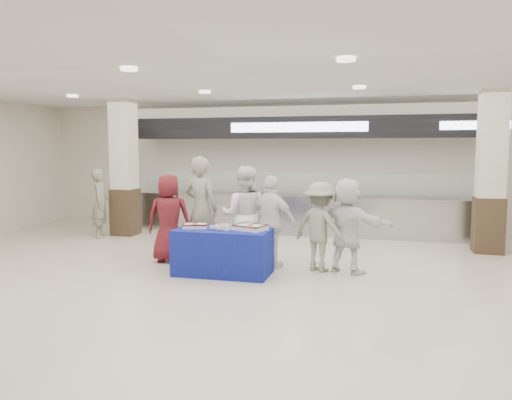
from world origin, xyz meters
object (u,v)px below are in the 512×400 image
(display_table, at_px, (223,252))
(chef_tall, at_px, (244,216))
(soldier_a, at_px, (201,208))
(soldier_bg, at_px, (100,203))
(sheet_cake_right, at_px, (250,227))
(soldier_b, at_px, (320,227))
(cupcake_tray, at_px, (223,227))
(civilian_maroon, at_px, (169,218))
(chef_short, at_px, (271,222))
(civilian_white, at_px, (347,225))
(sheet_cake_left, at_px, (195,225))

(display_table, relative_size, chef_tall, 0.88)
(soldier_a, bearing_deg, soldier_bg, -9.88)
(sheet_cake_right, relative_size, soldier_a, 0.30)
(soldier_b, bearing_deg, display_table, 47.64)
(soldier_a, bearing_deg, display_table, 144.51)
(cupcake_tray, height_order, soldier_b, soldier_b)
(display_table, distance_m, cupcake_tray, 0.41)
(civilian_maroon, height_order, soldier_b, civilian_maroon)
(soldier_a, relative_size, soldier_bg, 1.20)
(chef_tall, xyz_separation_m, soldier_b, (1.36, -0.14, -0.12))
(chef_tall, relative_size, soldier_b, 1.16)
(cupcake_tray, height_order, civilian_maroon, civilian_maroon)
(chef_short, height_order, soldier_b, chef_short)
(display_table, height_order, civilian_white, civilian_white)
(display_table, height_order, civilian_maroon, civilian_maroon)
(chef_short, height_order, civilian_white, chef_short)
(chef_short, distance_m, soldier_bg, 4.87)
(sheet_cake_left, bearing_deg, display_table, -2.60)
(soldier_a, distance_m, chef_tall, 0.90)
(sheet_cake_left, xyz_separation_m, chef_short, (1.16, 0.62, 0.01))
(civilian_white, relative_size, soldier_bg, 0.99)
(display_table, distance_m, chef_tall, 0.94)
(cupcake_tray, relative_size, soldier_b, 0.32)
(cupcake_tray, xyz_separation_m, soldier_bg, (-3.82, 2.49, 0.02))
(civilian_maroon, distance_m, soldier_a, 0.62)
(chef_short, bearing_deg, cupcake_tray, 57.99)
(soldier_a, xyz_separation_m, soldier_bg, (-3.10, 1.56, -0.16))
(display_table, relative_size, soldier_b, 1.03)
(sheet_cake_right, bearing_deg, soldier_b, 29.27)
(soldier_a, distance_m, soldier_b, 2.27)
(chef_short, xyz_separation_m, soldier_bg, (-4.50, 1.87, -0.00))
(display_table, bearing_deg, soldier_a, 127.31)
(chef_short, distance_m, soldier_b, 0.84)
(sheet_cake_left, bearing_deg, chef_short, 28.03)
(civilian_maroon, xyz_separation_m, soldier_a, (0.51, 0.31, 0.15))
(sheet_cake_right, height_order, civilian_white, civilian_white)
(soldier_b, bearing_deg, chef_tall, 18.93)
(soldier_b, xyz_separation_m, civilian_white, (0.45, 0.00, 0.04))
(soldier_a, distance_m, soldier_bg, 3.47)
(chef_short, bearing_deg, display_table, 59.55)
(cupcake_tray, xyz_separation_m, chef_short, (0.68, 0.62, 0.02))
(display_table, relative_size, civilian_white, 0.98)
(soldier_b, bearing_deg, soldier_a, 16.69)
(display_table, relative_size, sheet_cake_left, 3.20)
(sheet_cake_right, xyz_separation_m, civilian_maroon, (-1.70, 0.59, 0.00))
(sheet_cake_right, relative_size, cupcake_tray, 1.20)
(civilian_maroon, relative_size, soldier_b, 1.07)
(display_table, relative_size, chef_short, 0.97)
(soldier_a, height_order, soldier_bg, soldier_a)
(display_table, bearing_deg, soldier_b, 22.65)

